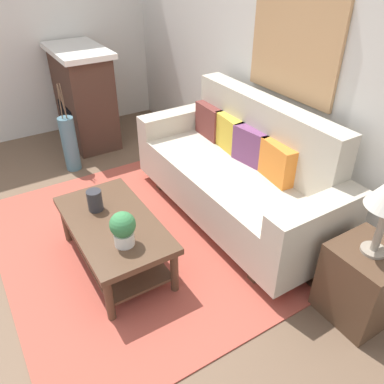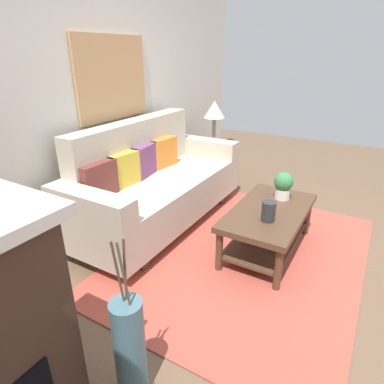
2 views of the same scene
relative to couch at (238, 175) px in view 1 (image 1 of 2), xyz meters
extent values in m
plane|color=brown|center=(-0.12, -1.57, -0.43)|extent=(9.40, 9.40, 0.00)
cube|color=silver|center=(-0.12, 0.54, 0.92)|extent=(5.40, 0.10, 2.70)
cube|color=silver|center=(-2.87, -1.04, 0.92)|extent=(0.10, 5.06, 2.70)
cube|color=#B24C3D|center=(-0.12, -1.07, -0.42)|extent=(2.58, 1.97, 0.01)
cube|color=beige|center=(0.00, -0.06, -0.11)|extent=(1.73, 0.84, 0.40)
cube|color=beige|center=(0.00, 0.26, 0.37)|extent=(1.73, 0.20, 0.56)
cube|color=beige|center=(-0.96, -0.06, -0.01)|extent=(0.20, 0.84, 0.60)
cube|color=beige|center=(0.96, -0.06, -0.01)|extent=(0.20, 0.84, 0.60)
cube|color=#513826|center=(-0.76, -0.06, -0.37)|extent=(0.08, 0.74, 0.12)
cube|color=#513826|center=(0.76, -0.06, -0.37)|extent=(0.08, 0.74, 0.12)
cube|color=brown|center=(-0.66, 0.13, 0.25)|extent=(0.36, 0.13, 0.32)
cube|color=gold|center=(-0.33, 0.13, 0.25)|extent=(0.37, 0.15, 0.32)
cube|color=#7A4270|center=(0.00, 0.13, 0.25)|extent=(0.37, 0.17, 0.32)
cube|color=orange|center=(0.33, 0.13, 0.25)|extent=(0.37, 0.16, 0.32)
cube|color=#513826|center=(0.04, -1.21, -0.03)|extent=(1.10, 0.60, 0.05)
cube|color=#513826|center=(0.04, -1.21, -0.31)|extent=(0.98, 0.50, 0.02)
cylinder|color=#513826|center=(-0.45, -1.46, -0.24)|extent=(0.06, 0.06, 0.38)
cylinder|color=#513826|center=(0.53, -1.46, -0.24)|extent=(0.06, 0.06, 0.38)
cylinder|color=#513826|center=(-0.45, -0.96, -0.24)|extent=(0.06, 0.06, 0.38)
cylinder|color=#513826|center=(0.53, -0.96, -0.24)|extent=(0.06, 0.06, 0.38)
cylinder|color=#2D2D33|center=(-0.17, -1.27, 0.08)|extent=(0.12, 0.12, 0.17)
cylinder|color=white|center=(0.33, -1.24, 0.05)|extent=(0.14, 0.14, 0.10)
sphere|color=#387D46|center=(0.33, -1.24, 0.17)|extent=(0.18, 0.18, 0.18)
cube|color=#513826|center=(1.36, 0.01, -0.15)|extent=(0.44, 0.44, 0.56)
cylinder|color=gray|center=(1.36, 0.01, 0.14)|extent=(0.16, 0.16, 0.02)
cylinder|color=gray|center=(1.36, 0.01, 0.30)|extent=(0.05, 0.05, 0.35)
cube|color=#472D23|center=(-2.27, -0.63, 0.12)|extent=(0.90, 0.50, 1.10)
cube|color=black|center=(-2.27, -0.88, -0.13)|extent=(0.52, 0.02, 0.44)
cube|color=silver|center=(-2.27, -0.63, 0.70)|extent=(1.02, 0.58, 0.06)
cylinder|color=slate|center=(-1.66, -1.04, -0.12)|extent=(0.17, 0.17, 0.61)
cylinder|color=brown|center=(-1.64, -1.04, 0.36)|extent=(0.03, 0.04, 0.36)
cylinder|color=brown|center=(-1.67, -1.02, 0.36)|extent=(0.05, 0.01, 0.36)
cylinder|color=brown|center=(-1.67, -1.06, 0.36)|extent=(0.04, 0.03, 0.36)
cube|color=tan|center=(0.00, 0.47, 1.04)|extent=(0.96, 0.03, 0.80)
camera|label=1|loc=(2.33, -1.93, 1.79)|focal=36.45mm
camera|label=2|loc=(-2.57, -1.94, 1.30)|focal=30.76mm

